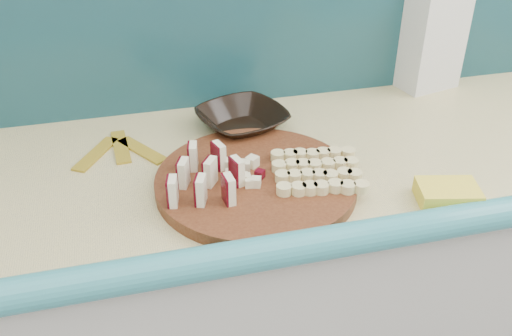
{
  "coord_description": "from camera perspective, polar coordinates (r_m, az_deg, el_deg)",
  "views": [
    {
      "loc": [
        -0.02,
        0.49,
        1.55
      ],
      "look_at": [
        0.21,
        1.39,
        0.95
      ],
      "focal_mm": 40.0,
      "sensor_mm": 36.0,
      "label": 1
    }
  ],
  "objects": [
    {
      "name": "flour_bag",
      "position": [
        1.57,
        17.08,
        12.22
      ],
      "size": [
        0.17,
        0.14,
        0.26
      ],
      "primitive_type": "cube",
      "rotation": [
        0.0,
        0.0,
        0.23
      ],
      "color": "silver",
      "rests_on": "kitchen_counter"
    },
    {
      "name": "kitchen_counter",
      "position": [
        1.49,
        -5.37,
        -14.83
      ],
      "size": [
        2.2,
        0.63,
        0.91
      ],
      "color": "beige",
      "rests_on": "ground"
    },
    {
      "name": "banana_peel",
      "position": [
        1.28,
        -13.48,
        1.73
      ],
      "size": [
        0.2,
        0.17,
        0.01
      ],
      "rotation": [
        0.0,
        0.0,
        -0.12
      ],
      "color": "gold",
      "rests_on": "kitchen_counter"
    },
    {
      "name": "apple_chunks",
      "position": [
        1.11,
        -1.32,
        -0.49
      ],
      "size": [
        0.06,
        0.06,
        0.02
      ],
      "color": "beige",
      "rests_on": "cutting_board"
    },
    {
      "name": "cutting_board",
      "position": [
        1.12,
        0.0,
        -1.4
      ],
      "size": [
        0.46,
        0.46,
        0.02
      ],
      "primitive_type": "cylinder",
      "rotation": [
        0.0,
        0.0,
        -0.18
      ],
      "color": "#431C0E",
      "rests_on": "kitchen_counter"
    },
    {
      "name": "apple_wedges",
      "position": [
        1.07,
        -5.1,
        -0.65
      ],
      "size": [
        0.15,
        0.17,
        0.05
      ],
      "color": "#FDF2CA",
      "rests_on": "cutting_board"
    },
    {
      "name": "sponge",
      "position": [
        1.14,
        18.61,
        -2.47
      ],
      "size": [
        0.13,
        0.1,
        0.03
      ],
      "primitive_type": "cube",
      "rotation": [
        0.0,
        0.0,
        -0.23
      ],
      "color": "#FFEC43",
      "rests_on": "kitchen_counter"
    },
    {
      "name": "brown_bowl",
      "position": [
        1.32,
        -1.38,
        4.78
      ],
      "size": [
        0.25,
        0.25,
        0.05
      ],
      "primitive_type": "imported",
      "rotation": [
        0.0,
        0.0,
        0.34
      ],
      "color": "black",
      "rests_on": "kitchen_counter"
    },
    {
      "name": "backsplash",
      "position": [
        1.36,
        -9.04,
        15.54
      ],
      "size": [
        2.2,
        0.02,
        0.5
      ],
      "primitive_type": "cube",
      "color": "teal",
      "rests_on": "kitchen_counter"
    },
    {
      "name": "banana_slices",
      "position": [
        1.12,
        6.17,
        -0.25
      ],
      "size": [
        0.19,
        0.17,
        0.02
      ],
      "color": "beige",
      "rests_on": "cutting_board"
    }
  ]
}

